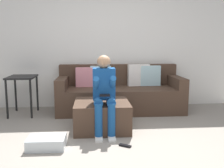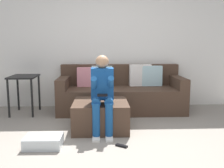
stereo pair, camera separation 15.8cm
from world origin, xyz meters
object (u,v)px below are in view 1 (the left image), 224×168
person_seated (104,91)px  storage_bin (47,142)px  couch_sectional (120,93)px  side_table (22,83)px  remote_near_ottoman (125,146)px  ottoman (102,115)px

person_seated → storage_bin: size_ratio=2.46×
couch_sectional → person_seated: person_seated is taller
couch_sectional → person_seated: (-0.36, -1.25, 0.29)m
person_seated → side_table: size_ratio=1.59×
side_table → couch_sectional: bearing=4.8°
person_seated → remote_near_ottoman: person_seated is taller
person_seated → remote_near_ottoman: 0.83m
couch_sectional → ottoman: 1.14m
remote_near_ottoman → storage_bin: bearing=-147.9°
ottoman → storage_bin: bearing=-136.7°
couch_sectional → remote_near_ottoman: 1.80m
ottoman → side_table: side_table is taller
couch_sectional → storage_bin: couch_sectional is taller
remote_near_ottoman → side_table: bearing=169.6°
storage_bin → side_table: size_ratio=0.65×
side_table → ottoman: bearing=-33.5°
ottoman → storage_bin: 0.98m
person_seated → remote_near_ottoman: size_ratio=7.11×
couch_sectional → ottoman: couch_sectional is taller
ottoman → person_seated: size_ratio=0.73×
ottoman → storage_bin: size_ratio=1.78×
couch_sectional → side_table: bearing=-175.2°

